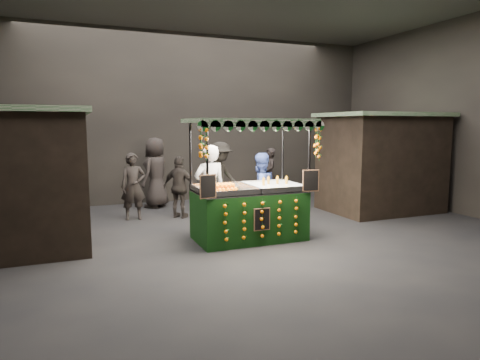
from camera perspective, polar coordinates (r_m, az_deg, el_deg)
name	(u,v)px	position (r m, az deg, el deg)	size (l,w,h in m)	color
ground	(252,241)	(8.47, 1.59, -8.21)	(12.00, 12.00, 0.00)	black
market_hall	(252,66)	(8.23, 1.67, 15.10)	(12.10, 10.10, 5.05)	black
neighbour_stall_left	(3,180)	(8.61, -29.38, -0.03)	(3.00, 2.20, 2.60)	black
neighbour_stall_right	(380,162)	(11.85, 18.47, 2.33)	(3.00, 2.20, 2.60)	black
juice_stall	(250,203)	(8.41, 1.40, -3.12)	(2.48, 1.46, 2.41)	black
vendor_grey	(210,189)	(8.91, -4.11, -1.28)	(0.71, 0.49, 1.87)	gray
vendor_blue	(260,190)	(9.42, 2.70, -1.41)	(0.92, 0.79, 1.67)	navy
shopper_0	(133,186)	(10.52, -14.24, -0.83)	(0.61, 0.41, 1.63)	black
shopper_1	(340,172)	(12.83, 13.41, 1.05)	(1.00, 0.84, 1.81)	black
shopper_2	(180,187)	(10.49, -8.14, -0.96)	(0.92, 0.88, 1.53)	black
shopper_3	(220,176)	(11.37, -2.69, 0.53)	(1.37, 1.17, 1.84)	black
shopper_4	(156,173)	(11.95, -11.33, 0.99)	(1.11, 1.11, 1.94)	black
shopper_5	(337,175)	(12.19, 13.00, 0.66)	(0.93, 1.72, 1.77)	black
shopper_6	(270,174)	(12.84, 4.04, 0.76)	(0.48, 0.64, 1.59)	#292221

